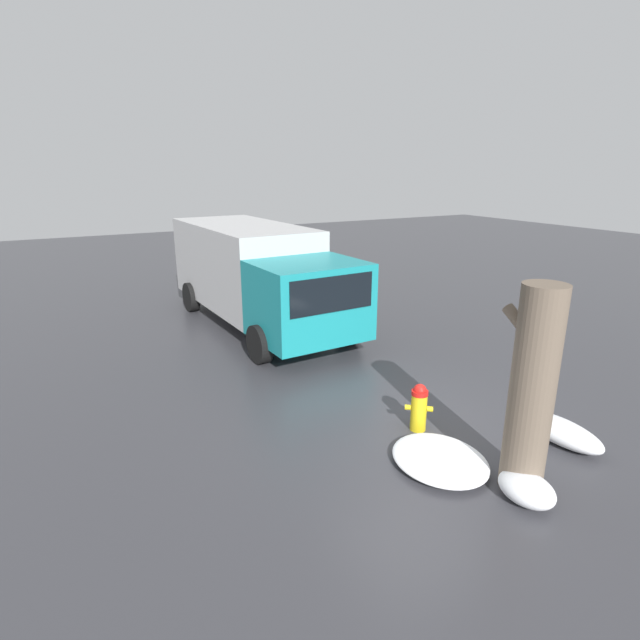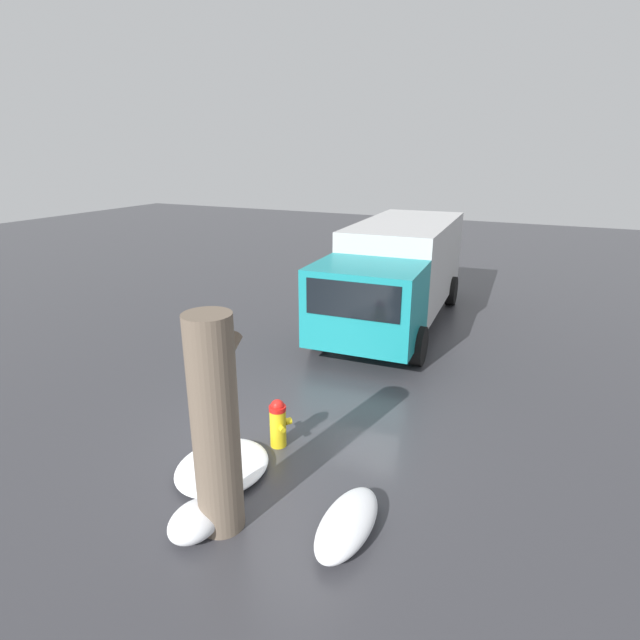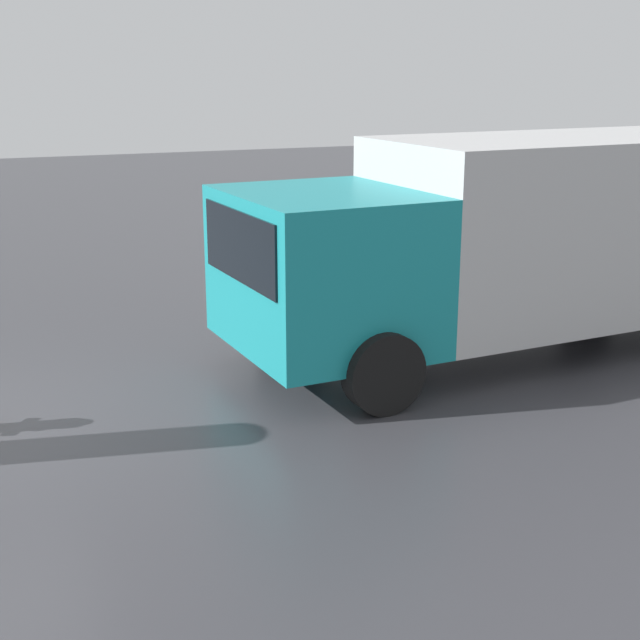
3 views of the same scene
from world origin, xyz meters
TOP-DOWN VIEW (x-y plane):
  - ground_plane at (0.00, 0.00)m, footprint 60.00×60.00m
  - fire_hydrant at (0.00, -0.00)m, footprint 0.40×0.42m
  - tree_trunk at (-1.92, -0.25)m, footprint 0.89×0.59m
  - delivery_truck at (7.00, 0.13)m, footprint 7.67×3.03m
  - snow_pile_by_hydrant at (-1.41, -1.81)m, footprint 1.46×0.63m
  - snow_pile_curbside at (-1.01, 0.40)m, footprint 1.55×1.33m
  - snow_pile_by_tree at (-2.20, -0.04)m, footprint 0.81×0.61m

SIDE VIEW (x-z plane):
  - ground_plane at x=0.00m, z-range 0.00..0.00m
  - snow_pile_curbside at x=-1.01m, z-range 0.00..0.21m
  - snow_pile_by_hydrant at x=-1.41m, z-range 0.00..0.35m
  - snow_pile_by_tree at x=-2.20m, z-range 0.00..0.38m
  - fire_hydrant at x=0.00m, z-range 0.01..0.85m
  - tree_trunk at x=-1.92m, z-range 0.02..2.93m
  - delivery_truck at x=7.00m, z-range 0.14..2.88m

